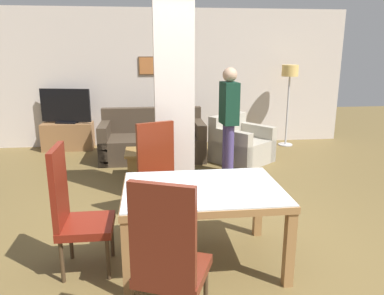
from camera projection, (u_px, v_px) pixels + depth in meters
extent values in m
plane|color=brown|center=(202.00, 261.00, 3.50)|extent=(18.00, 18.00, 0.00)
cube|color=beige|center=(170.00, 78.00, 7.56)|extent=(7.20, 0.06, 2.70)
cube|color=brown|center=(150.00, 66.00, 7.41)|extent=(0.44, 0.02, 0.36)
cube|color=#B26633|center=(150.00, 66.00, 7.40)|extent=(0.40, 0.01, 0.32)
cube|color=beige|center=(174.00, 97.00, 4.57)|extent=(0.47, 0.39, 2.70)
cube|color=#9A6D3F|center=(211.00, 214.00, 2.88)|extent=(1.41, 0.06, 0.06)
cube|color=#9A6D3F|center=(196.00, 175.00, 3.78)|extent=(1.41, 0.06, 0.06)
cube|color=#9A6D3F|center=(126.00, 195.00, 3.25)|extent=(0.06, 0.88, 0.06)
cube|color=#9A6D3F|center=(276.00, 188.00, 3.40)|extent=(0.06, 0.88, 0.06)
cube|color=silver|center=(203.00, 188.00, 3.32)|extent=(1.39, 0.98, 0.01)
cube|color=#9A6D3F|center=(127.00, 259.00, 2.92)|extent=(0.08, 0.08, 0.66)
cube|color=#9A6D3F|center=(289.00, 249.00, 3.06)|extent=(0.08, 0.08, 0.66)
cube|color=#9A6D3F|center=(132.00, 212.00, 3.78)|extent=(0.08, 0.08, 0.66)
cube|color=#9A6D3F|center=(258.00, 205.00, 3.92)|extent=(0.08, 0.08, 0.66)
cube|color=maroon|center=(173.00, 271.00, 2.62)|extent=(0.60, 0.60, 0.07)
cube|color=maroon|center=(162.00, 235.00, 2.33)|extent=(0.42, 0.21, 0.69)
cylinder|color=#42301E|center=(158.00, 279.00, 2.90)|extent=(0.04, 0.04, 0.38)
cylinder|color=#42301E|center=(206.00, 287.00, 2.80)|extent=(0.04, 0.04, 0.38)
cube|color=maroon|center=(87.00, 226.00, 3.28)|extent=(0.46, 0.46, 0.07)
cube|color=maroon|center=(59.00, 186.00, 3.16)|extent=(0.05, 0.44, 0.69)
cylinder|color=#42301E|center=(112.00, 237.00, 3.54)|extent=(0.04, 0.04, 0.38)
cylinder|color=#42301E|center=(108.00, 259.00, 3.18)|extent=(0.04, 0.04, 0.38)
cylinder|color=#42301E|center=(71.00, 240.00, 3.50)|extent=(0.04, 0.04, 0.38)
cylinder|color=#42301E|center=(62.00, 262.00, 3.14)|extent=(0.04, 0.04, 0.38)
cube|color=#631E0E|center=(164.00, 190.00, 4.13)|extent=(0.60, 0.60, 0.07)
cube|color=#631E0E|center=(156.00, 152.00, 4.20)|extent=(0.42, 0.21, 0.69)
cylinder|color=#42301E|center=(187.00, 211.00, 4.11)|extent=(0.04, 0.04, 0.38)
cylinder|color=#42301E|center=(155.00, 219.00, 3.94)|extent=(0.04, 0.04, 0.38)
cylinder|color=#42301E|center=(172.00, 200.00, 4.43)|extent=(0.04, 0.04, 0.38)
cylinder|color=#42301E|center=(142.00, 206.00, 4.26)|extent=(0.04, 0.04, 0.38)
cube|color=#403326|center=(153.00, 147.00, 6.72)|extent=(1.83, 0.94, 0.42)
cube|color=#403326|center=(152.00, 120.00, 6.97)|extent=(1.83, 0.18, 0.46)
cube|color=#403326|center=(199.00, 139.00, 6.78)|extent=(0.16, 0.94, 0.67)
cube|color=#403326|center=(105.00, 142.00, 6.59)|extent=(0.16, 0.94, 0.67)
cube|color=#AAA292|center=(242.00, 150.00, 6.55)|extent=(1.19, 1.19, 0.40)
cube|color=#AAA292|center=(228.00, 125.00, 6.68)|extent=(0.77, 0.66, 0.40)
cube|color=#AAA292|center=(254.00, 141.00, 6.76)|extent=(0.64, 0.75, 0.62)
cube|color=#AAA292|center=(230.00, 148.00, 6.29)|extent=(0.64, 0.75, 0.62)
cube|color=olive|center=(150.00, 152.00, 5.62)|extent=(0.73, 0.56, 0.04)
cube|color=olive|center=(150.00, 166.00, 5.68)|extent=(0.65, 0.48, 0.40)
cylinder|color=#4C2D14|center=(161.00, 145.00, 5.53)|extent=(0.08, 0.08, 0.19)
cylinder|color=#4C2D14|center=(160.00, 137.00, 5.50)|extent=(0.03, 0.03, 0.07)
cylinder|color=#B7B7BC|center=(160.00, 134.00, 5.49)|extent=(0.04, 0.04, 0.01)
cube|color=olive|center=(68.00, 136.00, 7.34)|extent=(0.96, 0.40, 0.53)
cube|color=black|center=(67.00, 122.00, 7.27)|extent=(0.42, 0.28, 0.03)
cube|color=black|center=(65.00, 105.00, 7.19)|extent=(0.96, 0.25, 0.64)
cylinder|color=#B7B7BC|center=(285.00, 144.00, 7.73)|extent=(0.29, 0.29, 0.02)
cylinder|color=#B7B7BC|center=(287.00, 111.00, 7.55)|extent=(0.04, 0.04, 1.38)
cylinder|color=#E5BC66|center=(290.00, 71.00, 7.35)|extent=(0.32, 0.32, 0.22)
cylinder|color=#463B70|center=(230.00, 150.00, 5.79)|extent=(0.13, 0.13, 0.81)
cylinder|color=#463B70|center=(226.00, 148.00, 5.95)|extent=(0.13, 0.13, 0.81)
cube|color=#123425|center=(229.00, 103.00, 5.68)|extent=(0.25, 0.40, 0.64)
sphere|color=tan|center=(230.00, 75.00, 5.57)|extent=(0.22, 0.22, 0.22)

